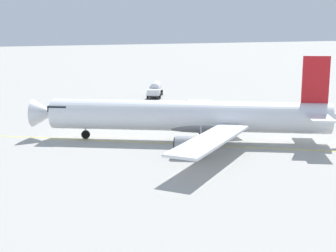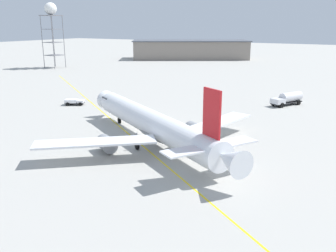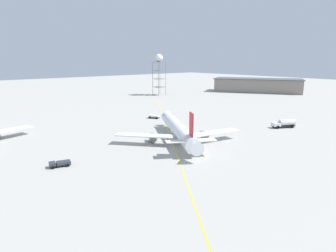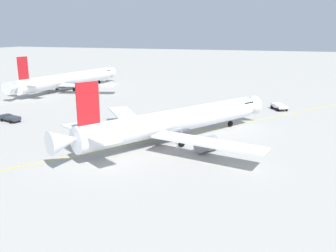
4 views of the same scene
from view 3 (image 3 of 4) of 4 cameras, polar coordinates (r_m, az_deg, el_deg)
ground_plane at (r=85.69m, az=3.12°, el=-2.93°), size 600.00×600.00×0.00m
airliner_main at (r=85.80m, az=2.00°, el=-0.79°), size 36.98×31.78×10.77m
baggage_truck_truck at (r=70.02m, az=-19.92°, el=-6.73°), size 2.93×4.75×1.22m
fuel_tanker_truck at (r=109.40m, az=21.30°, el=0.51°), size 5.87×8.23×2.87m
pushback_tug_truck at (r=118.18m, az=-2.70°, el=1.86°), size 4.71×4.00×1.30m
radar_tower at (r=192.24m, az=-1.72°, el=12.18°), size 6.75×6.75×25.77m
terminal_shed at (r=219.66m, az=16.68°, el=7.45°), size 60.80×47.49×9.42m
taxiway_centreline at (r=85.75m, az=0.80°, el=-2.90°), size 138.04×99.42×0.01m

